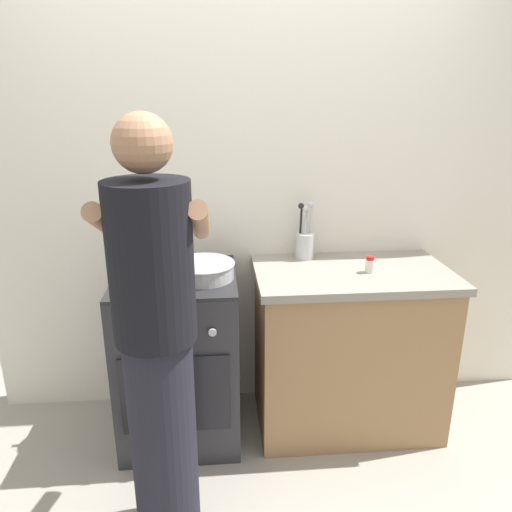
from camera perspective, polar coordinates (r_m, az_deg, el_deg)
ground at (r=2.74m, az=-0.88°, el=-21.15°), size 6.00×6.00×0.00m
back_wall at (r=2.67m, az=2.52°, el=7.76°), size 3.20×0.10×2.50m
countertop at (r=2.69m, az=10.80°, el=-10.64°), size 1.00×0.60×0.90m
stove_range at (r=2.61m, az=-9.03°, el=-11.60°), size 0.60×0.62×0.90m
pot at (r=2.42m, az=-12.92°, el=-0.71°), size 0.26×0.20×0.14m
mixing_bowl at (r=2.35m, az=-6.30°, el=-1.58°), size 0.31×0.31×0.08m
utensil_crock at (r=2.62m, az=5.81°, el=1.59°), size 0.10×0.10×0.31m
spice_bottle at (r=2.48m, az=13.32°, el=-0.99°), size 0.04×0.04×0.08m
person at (r=1.86m, az=-11.59°, el=-10.45°), size 0.41×0.50×1.70m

